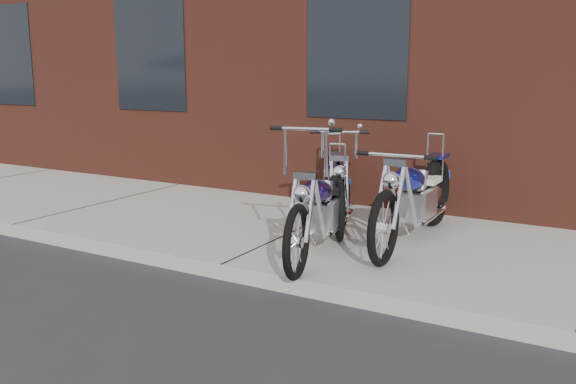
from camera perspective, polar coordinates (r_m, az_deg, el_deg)
The scene contains 5 objects.
ground at distance 5.75m, azimuth -6.28°, elevation -8.18°, with size 120.00×120.00×0.00m, color #272729.
sidewalk at distance 6.94m, azimuth 1.04°, elevation -4.08°, with size 22.00×3.00×0.15m, color #9F9A8F.
chopper_purple at distance 5.97m, azimuth 3.19°, elevation -1.76°, with size 0.72×2.26×1.29m.
chopper_blue at distance 6.45m, azimuth 11.80°, elevation -0.76°, with size 0.60×2.46×1.07m.
chopper_third at distance 7.20m, azimuth 4.50°, elevation 0.38°, with size 1.17×2.03×1.14m.
Camera 1 is at (3.23, -4.36, 1.90)m, focal length 38.00 mm.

